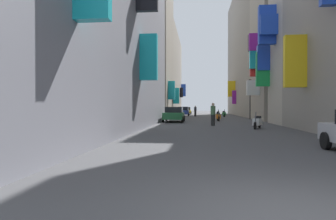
% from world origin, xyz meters
% --- Properties ---
extents(ground_plane, '(140.00, 140.00, 0.00)m').
position_xyz_m(ground_plane, '(0.00, 30.00, 0.00)').
color(ground_plane, '#424244').
extents(building_left_near, '(7.26, 27.60, 13.92)m').
position_xyz_m(building_left_near, '(-7.99, 13.79, 6.96)').
color(building_left_near, gray).
rests_on(building_left_near, ground).
extents(building_left_mid_b, '(6.88, 10.02, 21.55)m').
position_xyz_m(building_left_mid_b, '(-8.00, 33.84, 10.76)').
color(building_left_mid_b, '#9E9384').
rests_on(building_left_mid_b, ground).
extents(building_left_mid_c, '(6.98, 21.15, 14.58)m').
position_xyz_m(building_left_mid_c, '(-8.00, 49.43, 7.29)').
color(building_left_mid_c, '#9E9384').
rests_on(building_left_mid_c, ground).
extents(building_right_mid_a, '(7.38, 4.63, 16.80)m').
position_xyz_m(building_right_mid_a, '(7.94, 21.47, 8.38)').
color(building_right_mid_a, '#B2A899').
rests_on(building_right_mid_a, ground).
extents(building_right_mid_c, '(7.29, 8.08, 21.87)m').
position_xyz_m(building_right_mid_c, '(7.98, 29.33, 10.92)').
color(building_right_mid_c, '#9E9384').
rests_on(building_right_mid_c, ground).
extents(building_right_far, '(7.27, 26.62, 21.68)m').
position_xyz_m(building_right_far, '(8.00, 46.69, 10.83)').
color(building_right_far, gray).
rests_on(building_right_far, ground).
extents(parked_car_yellow, '(1.93, 4.09, 1.40)m').
position_xyz_m(parked_car_yellow, '(-3.63, 52.19, 0.74)').
color(parked_car_yellow, gold).
rests_on(parked_car_yellow, ground).
extents(parked_car_blue, '(1.92, 4.46, 1.47)m').
position_xyz_m(parked_car_blue, '(-3.73, 42.84, 0.77)').
color(parked_car_blue, navy).
rests_on(parked_car_blue, ground).
extents(parked_car_green, '(1.98, 4.30, 1.45)m').
position_xyz_m(parked_car_green, '(-3.72, 24.31, 0.76)').
color(parked_car_green, '#236638').
rests_on(parked_car_green, ground).
extents(scooter_green, '(0.47, 1.84, 1.13)m').
position_xyz_m(scooter_green, '(2.31, 38.44, 0.46)').
color(scooter_green, '#287F3D').
rests_on(scooter_green, ground).
extents(scooter_blue, '(0.56, 1.79, 1.13)m').
position_xyz_m(scooter_blue, '(1.25, 35.16, 0.46)').
color(scooter_blue, '#2D4CAD').
rests_on(scooter_blue, ground).
extents(scooter_orange, '(0.48, 1.82, 1.13)m').
position_xyz_m(scooter_orange, '(0.68, 26.75, 0.46)').
color(scooter_orange, orange).
rests_on(scooter_orange, ground).
extents(scooter_white, '(0.86, 1.86, 1.13)m').
position_xyz_m(scooter_white, '(2.57, 16.18, 0.46)').
color(scooter_white, silver).
rests_on(scooter_white, ground).
extents(pedestrian_crossing, '(0.49, 0.49, 1.63)m').
position_xyz_m(pedestrian_crossing, '(-1.80, 40.85, 0.81)').
color(pedestrian_crossing, black).
rests_on(pedestrian_crossing, ground).
extents(pedestrian_near_left, '(0.48, 0.48, 1.77)m').
position_xyz_m(pedestrian_near_left, '(-0.24, 19.03, 0.89)').
color(pedestrian_near_left, black).
rests_on(pedestrian_near_left, ground).
extents(traffic_light_near_corner, '(0.26, 0.34, 4.64)m').
position_xyz_m(traffic_light_near_corner, '(4.61, 30.74, 3.13)').
color(traffic_light_near_corner, '#2D2D2D').
rests_on(traffic_light_near_corner, ground).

